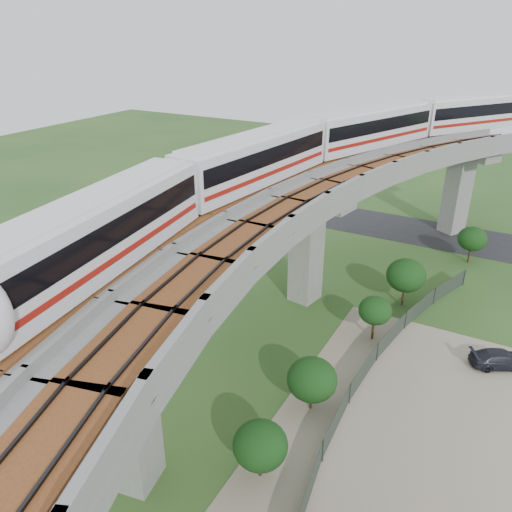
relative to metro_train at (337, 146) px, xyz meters
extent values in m
plane|color=#295020|center=(-1.84, -13.27, -12.31)|extent=(160.00, 160.00, 0.00)
cube|color=gray|center=(12.16, -15.27, -12.29)|extent=(18.00, 26.00, 0.04)
cube|color=#232326|center=(-1.84, 16.73, -12.29)|extent=(60.00, 8.00, 0.03)
cube|color=#99968E|center=(7.28, 18.53, -8.11)|extent=(2.86, 2.93, 8.40)
cube|color=#99968E|center=(7.28, 18.53, -3.31)|extent=(7.21, 5.74, 1.20)
cube|color=#99968E|center=(-0.93, -2.85, -8.11)|extent=(2.35, 2.51, 8.40)
cube|color=#99968E|center=(-0.93, -2.85, -3.31)|extent=(7.31, 3.58, 1.20)
cube|color=#99968E|center=(-0.93, -23.69, -8.11)|extent=(2.35, 2.51, 8.40)
cube|color=#99968E|center=(-0.93, -23.69, -3.31)|extent=(7.31, 3.58, 1.20)
cube|color=gray|center=(4.35, 13.27, -2.31)|extent=(16.42, 20.91, 0.80)
cube|color=gray|center=(0.49, 15.17, -1.41)|extent=(8.66, 17.08, 1.00)
cube|color=gray|center=(8.20, 11.37, -1.41)|extent=(8.66, 17.08, 1.00)
cube|color=brown|center=(2.37, 14.24, -1.85)|extent=(10.68, 18.08, 0.12)
cube|color=black|center=(2.37, 14.24, -1.73)|extent=(9.69, 17.59, 0.12)
cube|color=brown|center=(6.32, 12.30, -1.85)|extent=(10.68, 18.08, 0.12)
cube|color=black|center=(6.32, 12.30, -1.73)|extent=(9.69, 17.59, 0.12)
cube|color=gray|center=(-1.14, -4.14, -2.31)|extent=(11.77, 20.03, 0.80)
cube|color=gray|center=(-5.39, -3.49, -1.41)|extent=(3.22, 18.71, 1.00)
cube|color=gray|center=(3.11, -4.79, -1.41)|extent=(3.22, 18.71, 1.00)
cube|color=brown|center=(-3.32, -3.81, -1.85)|extent=(5.44, 19.05, 0.12)
cube|color=black|center=(-3.32, -3.81, -1.73)|extent=(4.35, 18.88, 0.12)
cube|color=brown|center=(1.03, -4.47, -1.85)|extent=(5.44, 19.05, 0.12)
cube|color=black|center=(1.03, -4.47, -1.73)|extent=(4.35, 18.88, 0.12)
cube|color=gray|center=(-1.14, -22.39, -2.31)|extent=(11.77, 20.03, 0.80)
cube|color=gray|center=(-5.39, -23.05, -1.41)|extent=(3.22, 18.71, 1.00)
cube|color=gray|center=(3.11, -21.74, -1.41)|extent=(3.22, 18.71, 1.00)
cube|color=brown|center=(-3.32, -22.73, -1.85)|extent=(5.44, 19.05, 0.12)
cube|color=black|center=(-3.32, -22.73, -1.73)|extent=(4.35, 18.88, 0.12)
cube|color=brown|center=(1.03, -22.06, -1.85)|extent=(5.44, 19.05, 0.12)
cube|color=black|center=(1.03, -22.06, -1.73)|extent=(4.35, 18.88, 0.12)
cube|color=white|center=(-3.44, -21.87, -0.07)|extent=(4.75, 15.23, 3.20)
cube|color=white|center=(-3.44, -21.87, 1.63)|extent=(4.11, 14.41, 0.22)
cube|color=black|center=(-3.44, -21.87, 0.38)|extent=(4.72, 14.64, 1.15)
cube|color=#A21910|center=(-3.44, -21.87, -0.82)|extent=(4.72, 14.64, 0.30)
cube|color=black|center=(-3.44, -21.87, -1.53)|extent=(3.64, 12.89, 0.28)
cube|color=white|center=(-3.65, -6.31, -0.07)|extent=(4.36, 15.21, 3.20)
cube|color=white|center=(-3.65, -6.31, 1.63)|extent=(3.74, 14.40, 0.22)
cube|color=black|center=(-3.65, -6.31, 0.38)|extent=(4.35, 14.62, 1.15)
cube|color=#A21910|center=(-3.65, -6.31, -0.82)|extent=(4.35, 14.62, 0.30)
cube|color=black|center=(-3.65, -6.31, -1.53)|extent=(3.31, 12.88, 0.28)
cube|color=white|center=(0.01, 8.81, -0.07)|extent=(7.85, 14.98, 3.20)
cube|color=white|center=(0.01, 8.81, 1.63)|extent=(7.08, 14.09, 0.22)
cube|color=black|center=(0.01, 8.81, 0.38)|extent=(7.69, 14.44, 1.15)
cube|color=#A21910|center=(0.01, 8.81, -0.82)|extent=(7.69, 14.44, 0.30)
cube|color=black|center=(0.01, 8.81, -1.53)|extent=(6.30, 12.59, 0.28)
cube|color=white|center=(7.31, 22.55, -0.07)|extent=(10.85, 13.82, 3.20)
cube|color=white|center=(7.31, 22.55, 1.63)|extent=(9.97, 12.89, 0.22)
cube|color=black|center=(7.31, 22.55, 0.38)|extent=(10.55, 13.36, 1.15)
cube|color=#A21910|center=(7.31, 22.55, -0.82)|extent=(10.55, 13.36, 0.30)
cube|color=black|center=(7.31, 22.55, -1.53)|extent=(8.90, 11.52, 0.28)
cylinder|color=#2D382D|center=(10.41, 6.02, -11.56)|extent=(0.08, 0.08, 1.50)
cube|color=#2D382D|center=(9.54, 3.71, -11.56)|extent=(1.69, 4.77, 1.40)
cylinder|color=#2D382D|center=(8.78, 1.36, -11.56)|extent=(0.08, 0.08, 1.50)
cube|color=#2D382D|center=(8.13, -1.03, -11.56)|extent=(1.23, 4.91, 1.40)
cylinder|color=#2D382D|center=(7.60, -3.44, -11.56)|extent=(0.08, 0.08, 1.50)
cube|color=#2D382D|center=(7.19, -5.88, -11.56)|extent=(0.75, 4.99, 1.40)
cylinder|color=#2D382D|center=(6.90, -8.33, -11.56)|extent=(0.08, 0.08, 1.50)
cube|color=#2D382D|center=(6.72, -10.80, -11.56)|extent=(0.27, 5.04, 1.40)
cylinder|color=#2D382D|center=(6.66, -13.27, -11.56)|extent=(0.08, 0.08, 1.50)
cube|color=#2D382D|center=(6.72, -15.74, -11.56)|extent=(0.27, 5.04, 1.40)
cylinder|color=#2D382D|center=(6.90, -18.20, -11.56)|extent=(0.08, 0.08, 1.50)
cube|color=#2D382D|center=(7.19, -20.66, -11.56)|extent=(0.75, 4.99, 1.40)
cylinder|color=#382314|center=(10.11, 11.11, -11.48)|extent=(0.18, 0.18, 1.65)
ellipsoid|color=#153611|center=(10.11, 11.11, -9.85)|extent=(2.69, 2.69, 2.29)
cylinder|color=#382314|center=(6.53, -0.01, -11.42)|extent=(0.18, 0.18, 1.78)
ellipsoid|color=#153611|center=(6.53, -0.01, -9.59)|extent=(3.12, 3.12, 2.65)
cylinder|color=#382314|center=(5.83, -5.98, -11.44)|extent=(0.18, 0.18, 1.74)
ellipsoid|color=#153611|center=(5.83, -5.98, -9.86)|extent=(2.37, 2.37, 2.01)
cylinder|color=#382314|center=(4.74, -14.79, -11.67)|extent=(0.18, 0.18, 1.28)
ellipsoid|color=#153611|center=(4.74, -14.79, -10.14)|extent=(2.96, 2.96, 2.52)
cylinder|color=#382314|center=(4.43, -20.54, -11.69)|extent=(0.18, 0.18, 1.23)
ellipsoid|color=#153611|center=(4.43, -20.54, -10.25)|extent=(2.77, 2.77, 2.36)
imported|color=black|center=(14.31, -4.95, -11.68)|extent=(4.35, 3.41, 1.18)
camera|label=1|loc=(13.07, -36.67, 8.71)|focal=35.00mm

